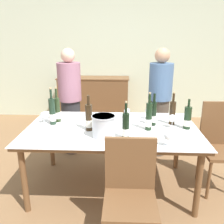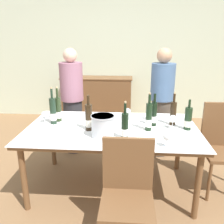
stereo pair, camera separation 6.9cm
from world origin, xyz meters
TOP-DOWN VIEW (x-y plane):
  - ground_plane at (0.00, 0.00)m, footprint 12.00×12.00m
  - back_wall at (0.00, 2.65)m, footprint 8.00×0.10m
  - sideboard_cabinet at (-0.49, 2.36)m, footprint 1.45×0.46m
  - dining_table at (0.00, 0.00)m, footprint 1.87×1.10m
  - ice_bucket at (-0.07, -0.25)m, footprint 0.24×0.24m
  - wine_bottle_0 at (0.39, -0.04)m, footprint 0.07×0.07m
  - wine_bottle_1 at (-0.64, 0.17)m, footprint 0.07×0.07m
  - wine_bottle_2 at (-0.24, -0.08)m, footprint 0.07×0.07m
  - wine_bottle_3 at (0.15, -0.29)m, footprint 0.07×0.07m
  - wine_bottle_4 at (-0.68, 0.08)m, footprint 0.07×0.07m
  - wine_bottle_5 at (0.46, 0.10)m, footprint 0.06×0.06m
  - wine_bottle_6 at (0.81, 0.01)m, footprint 0.08×0.08m
  - wine_bottle_7 at (0.67, 0.14)m, footprint 0.07×0.07m
  - wine_glass_0 at (0.53, -0.44)m, footprint 0.08×0.08m
  - wine_glass_1 at (0.65, 0.02)m, footprint 0.08×0.08m
  - wine_glass_2 at (0.42, 0.30)m, footprint 0.08×0.08m
  - wine_glass_3 at (-0.79, 0.11)m, footprint 0.07×0.07m
  - wine_glass_4 at (0.17, 0.30)m, footprint 0.07×0.07m
  - chair_right_end at (1.23, 0.09)m, footprint 0.42×0.42m
  - chair_near_front at (0.18, -0.78)m, footprint 0.42×0.42m
  - person_host at (-0.65, 0.90)m, footprint 0.33×0.33m
  - person_guest_left at (0.64, 0.90)m, footprint 0.33×0.33m

SIDE VIEW (x-z plane):
  - ground_plane at x=0.00m, z-range 0.00..0.00m
  - sideboard_cabinet at x=-0.49m, z-range 0.00..0.91m
  - chair_near_front at x=0.18m, z-range 0.06..0.99m
  - chair_right_end at x=1.23m, z-range 0.07..1.07m
  - dining_table at x=0.00m, z-range 0.31..1.05m
  - person_host at x=-0.65m, z-range 0.00..1.55m
  - person_guest_left at x=0.64m, z-range 0.00..1.56m
  - wine_glass_0 at x=0.53m, z-range 0.77..0.90m
  - wine_glass_3 at x=-0.79m, z-range 0.77..0.90m
  - wine_glass_4 at x=0.17m, z-range 0.77..0.90m
  - wine_glass_2 at x=0.42m, z-range 0.77..0.93m
  - wine_glass_1 at x=0.65m, z-range 0.77..0.93m
  - wine_bottle_6 at x=0.81m, z-range 0.69..1.02m
  - ice_bucket at x=-0.07m, z-range 0.75..0.97m
  - wine_bottle_3 at x=0.15m, z-range 0.68..1.06m
  - wine_bottle_7 at x=0.67m, z-range 0.68..1.06m
  - wine_bottle_5 at x=0.46m, z-range 0.69..1.06m
  - wine_bottle_2 at x=-0.24m, z-range 0.69..1.07m
  - wine_bottle_1 at x=-0.64m, z-range 0.67..1.09m
  - wine_bottle_0 at x=0.39m, z-range 0.68..1.09m
  - wine_bottle_4 at x=-0.68m, z-range 0.67..1.10m
  - back_wall at x=0.00m, z-range 0.00..2.80m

